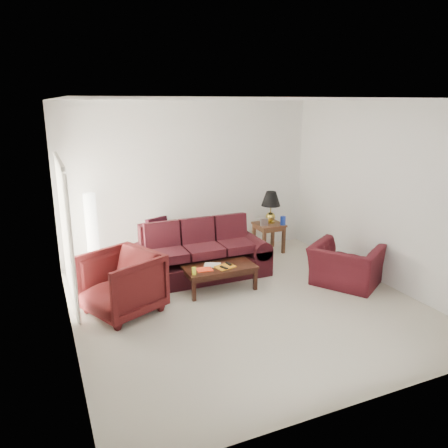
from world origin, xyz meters
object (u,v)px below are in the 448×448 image
at_px(coffee_table, 220,278).
at_px(floor_lamp, 92,234).
at_px(end_table, 269,237).
at_px(armchair_left, 121,284).
at_px(sofa, 202,251).
at_px(armchair_right, 345,265).

bearing_deg(coffee_table, floor_lamp, 128.35).
xyz_separation_m(end_table, floor_lamp, (-3.44, 0.18, 0.44)).
relative_size(end_table, armchair_left, 0.60).
bearing_deg(floor_lamp, sofa, -28.11).
xyz_separation_m(end_table, armchair_right, (0.33, -2.02, 0.05)).
distance_m(end_table, coffee_table, 2.15).
bearing_deg(sofa, end_table, 19.49).
bearing_deg(floor_lamp, armchair_left, -84.59).
xyz_separation_m(sofa, armchair_left, (-1.54, -0.81, -0.02)).
xyz_separation_m(floor_lamp, coffee_table, (1.78, -1.54, -0.54)).
bearing_deg(armchair_left, armchair_right, 57.78).
xyz_separation_m(armchair_left, armchair_right, (3.61, -0.47, -0.11)).
relative_size(armchair_left, coffee_table, 0.86).
height_order(end_table, armchair_right, armchair_right).
distance_m(sofa, floor_lamp, 1.95).
bearing_deg(coffee_table, armchair_left, 175.86).
bearing_deg(sofa, armchair_left, -155.53).
bearing_deg(armchair_right, floor_lamp, 27.08).
bearing_deg(end_table, sofa, -157.12).
distance_m(armchair_right, coffee_table, 2.11).
bearing_deg(armchair_right, end_table, -23.40).
height_order(floor_lamp, coffee_table, floor_lamp).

